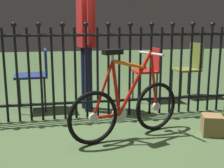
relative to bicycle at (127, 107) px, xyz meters
The scene contains 8 objects.
ground_plane 0.43m from the bicycle, 159.21° to the right, with size 20.00×20.00×0.00m, color #445D36.
iron_fence 0.84m from the bicycle, 113.39° to the left, with size 4.69×0.07×1.26m.
bicycle is the anchor object (origin of this frame).
chair_navy 1.58m from the bicycle, 128.98° to the left, with size 0.46×0.46×0.84m.
chair_olive 2.10m from the bicycle, 46.93° to the left, with size 0.42×0.42×0.88m.
chair_red 1.58m from the bicycle, 63.75° to the left, with size 0.38×0.38×0.82m.
person_visitor 1.34m from the bicycle, 105.91° to the left, with size 0.24×0.47×1.74m.
display_crate 0.96m from the bicycle, ahead, with size 0.21×0.21×0.22m, color olive.
Camera 1 is at (-0.44, -2.77, 1.19)m, focal length 46.84 mm.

